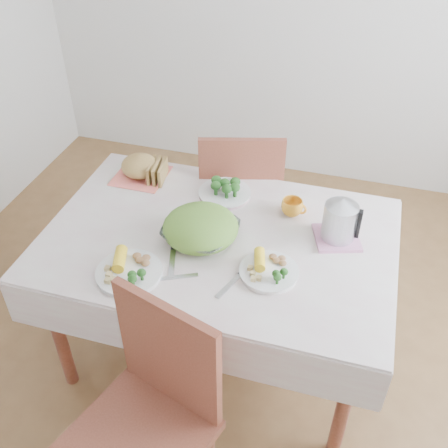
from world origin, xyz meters
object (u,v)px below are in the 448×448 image
(dinner_plate_left, at_px, (129,273))
(yellow_mug, at_px, (292,207))
(salad_bowl, at_px, (201,233))
(chair_near, at_px, (138,442))
(dining_table, at_px, (219,298))
(dinner_plate_right, at_px, (269,272))
(electric_kettle, at_px, (340,217))
(chair_far, at_px, (240,202))

(dinner_plate_left, bearing_deg, yellow_mug, 46.38)
(salad_bowl, bearing_deg, chair_near, -88.91)
(dining_table, distance_m, yellow_mug, 0.56)
(chair_near, relative_size, yellow_mug, 10.06)
(dinner_plate_right, bearing_deg, dining_table, 147.75)
(dinner_plate_right, bearing_deg, yellow_mug, 87.96)
(dinner_plate_right, height_order, yellow_mug, yellow_mug)
(dinner_plate_left, xyz_separation_m, electric_kettle, (0.76, 0.45, 0.11))
(dining_table, bearing_deg, dinner_plate_left, -129.62)
(salad_bowl, relative_size, dinner_plate_right, 1.27)
(chair_near, height_order, dinner_plate_right, chair_near)
(chair_near, relative_size, chair_far, 1.01)
(salad_bowl, xyz_separation_m, yellow_mug, (0.34, 0.28, 0.00))
(salad_bowl, distance_m, dinner_plate_right, 0.35)
(yellow_mug, bearing_deg, electric_kettle, -28.33)
(salad_bowl, relative_size, dinner_plate_left, 1.14)
(chair_far, xyz_separation_m, electric_kettle, (0.57, -0.53, 0.42))
(chair_near, xyz_separation_m, dinner_plate_left, (-0.22, 0.49, 0.31))
(dinner_plate_left, bearing_deg, salad_bowl, 54.55)
(salad_bowl, height_order, electric_kettle, electric_kettle)
(chair_near, xyz_separation_m, dinner_plate_right, (0.31, 0.65, 0.31))
(salad_bowl, bearing_deg, dinner_plate_left, -125.45)
(dining_table, bearing_deg, salad_bowl, -149.13)
(dining_table, distance_m, chair_far, 0.67)
(salad_bowl, bearing_deg, dinner_plate_right, -20.95)
(salad_bowl, bearing_deg, electric_kettle, 16.60)
(dinner_plate_left, relative_size, dinner_plate_right, 1.11)
(electric_kettle, bearing_deg, dining_table, 169.86)
(dining_table, relative_size, electric_kettle, 7.08)
(salad_bowl, bearing_deg, dining_table, 30.87)
(yellow_mug, distance_m, electric_kettle, 0.26)
(dining_table, height_order, electric_kettle, electric_kettle)
(salad_bowl, bearing_deg, chair_far, 90.71)
(dining_table, distance_m, dinner_plate_left, 0.58)
(dinner_plate_left, distance_m, yellow_mug, 0.79)
(dinner_plate_right, relative_size, yellow_mug, 2.44)
(chair_near, distance_m, electric_kettle, 1.17)
(chair_far, distance_m, electric_kettle, 0.88)
(chair_far, height_order, dinner_plate_right, chair_far)
(electric_kettle, bearing_deg, chair_near, -144.48)
(electric_kettle, bearing_deg, salad_bowl, 171.99)
(electric_kettle, bearing_deg, dinner_plate_right, -153.28)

